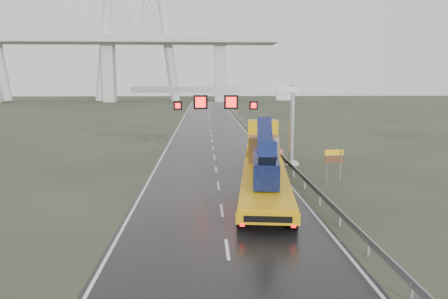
{
  "coord_description": "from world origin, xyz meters",
  "views": [
    {
      "loc": [
        -1.01,
        -20.77,
        7.57
      ],
      "look_at": [
        0.26,
        6.88,
        3.2
      ],
      "focal_mm": 35.0,
      "sensor_mm": 36.0,
      "label": 1
    }
  ],
  "objects_px": {
    "sign_gantry": "(239,103)",
    "heavy_haul_truck": "(264,157)",
    "exit_sign_pair": "(334,159)",
    "striped_barrier": "(279,156)"
  },
  "relations": [
    {
      "from": "heavy_haul_truck",
      "to": "exit_sign_pair",
      "type": "height_order",
      "value": "heavy_haul_truck"
    },
    {
      "from": "sign_gantry",
      "to": "striped_barrier",
      "type": "relative_size",
      "value": 12.21
    },
    {
      "from": "sign_gantry",
      "to": "exit_sign_pair",
      "type": "height_order",
      "value": "sign_gantry"
    },
    {
      "from": "exit_sign_pair",
      "to": "striped_barrier",
      "type": "height_order",
      "value": "exit_sign_pair"
    },
    {
      "from": "sign_gantry",
      "to": "heavy_haul_truck",
      "type": "bearing_deg",
      "value": -77.84
    },
    {
      "from": "heavy_haul_truck",
      "to": "striped_barrier",
      "type": "xyz_separation_m",
      "value": [
        2.49,
        7.6,
        -1.26
      ]
    },
    {
      "from": "sign_gantry",
      "to": "heavy_haul_truck",
      "type": "relative_size",
      "value": 0.72
    },
    {
      "from": "striped_barrier",
      "to": "exit_sign_pair",
      "type": "bearing_deg",
      "value": -53.56
    },
    {
      "from": "exit_sign_pair",
      "to": "striped_barrier",
      "type": "bearing_deg",
      "value": 101.23
    },
    {
      "from": "heavy_haul_truck",
      "to": "exit_sign_pair",
      "type": "relative_size",
      "value": 8.21
    }
  ]
}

